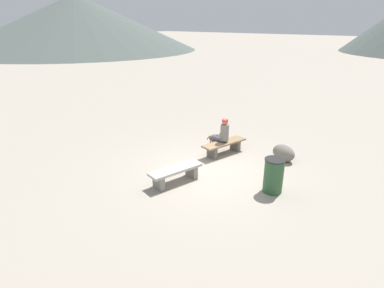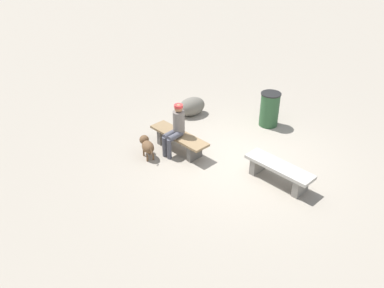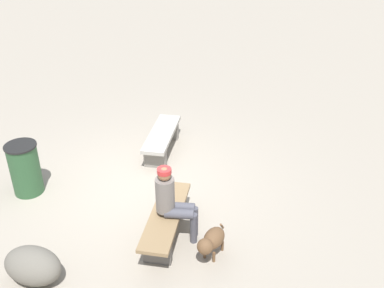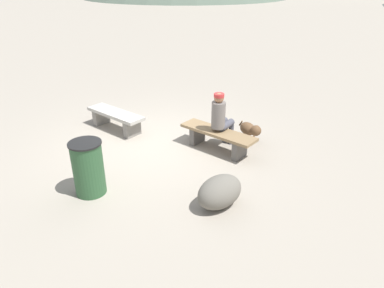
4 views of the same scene
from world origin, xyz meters
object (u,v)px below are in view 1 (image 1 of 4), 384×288
Objects in this scene: dog at (217,138)px; boulder at (284,153)px; trash_bin at (274,175)px; seated_person at (222,134)px; bench_left at (176,173)px; bench_right at (224,146)px.

dog is 2.50m from boulder.
trash_bin reaches higher than boulder.
seated_person reaches higher than trash_bin.
bench_left is at bearing -167.11° from seated_person.
seated_person is (0.01, 0.11, 0.40)m from bench_right.
dog is at bearing 57.97° from seated_person.
trash_bin is (-1.29, -2.59, -0.23)m from seated_person.
dog is 3.61m from trash_bin.
bench_left is 1.73× the size of trash_bin.
bench_right is at bearing -87.83° from seated_person.
seated_person is at bearing -97.74° from dog.
trash_bin is at bearing -48.60° from bench_left.
trash_bin is at bearing -87.18° from dog.
dog is at bearing 66.67° from bench_right.
bench_right is at bearing 62.82° from trash_bin.
bench_left is 3.83m from boulder.
boulder is at bearing -53.11° from bench_right.
seated_person is 2.90m from trash_bin.
dog is at bearing 60.98° from trash_bin.
trash_bin is (-1.75, -3.16, 0.16)m from dog.
trash_bin is at bearing -108.82° from seated_person.
bench_left is at bearing -133.50° from dog.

